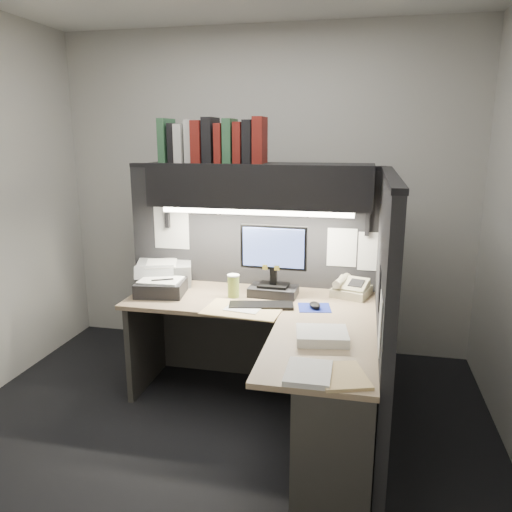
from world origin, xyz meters
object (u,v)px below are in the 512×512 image
(telephone, at_px, (352,289))
(coffee_cup, at_px, (233,286))
(printer, at_px, (165,273))
(overhead_shelf, at_px, (260,185))
(notebook_stack, at_px, (161,288))
(desk, at_px, (283,378))
(keyboard, at_px, (261,305))
(monitor, at_px, (273,268))

(telephone, distance_m, coffee_cup, 0.84)
(printer, bearing_deg, telephone, -19.68)
(overhead_shelf, height_order, notebook_stack, overhead_shelf)
(telephone, height_order, printer, printer)
(notebook_stack, bearing_deg, printer, 107.25)
(desk, height_order, telephone, telephone)
(telephone, bearing_deg, coffee_cup, -149.27)
(keyboard, bearing_deg, monitor, 71.01)
(keyboard, height_order, notebook_stack, notebook_stack)
(desk, bearing_deg, coffee_cup, 128.07)
(keyboard, xyz_separation_m, notebook_stack, (-0.75, 0.11, 0.04))
(keyboard, relative_size, printer, 1.05)
(monitor, bearing_deg, overhead_shelf, 145.40)
(desk, height_order, monitor, monitor)
(desk, bearing_deg, keyboard, 117.93)
(desk, distance_m, coffee_cup, 0.82)
(printer, bearing_deg, monitor, -27.65)
(keyboard, xyz_separation_m, telephone, (0.58, 0.37, 0.04))
(monitor, xyz_separation_m, telephone, (0.54, 0.12, -0.15))
(monitor, height_order, coffee_cup, monitor)
(monitor, xyz_separation_m, coffee_cup, (-0.27, -0.09, -0.13))
(desk, bearing_deg, printer, 142.97)
(keyboard, bearing_deg, telephone, 21.50)
(monitor, distance_m, printer, 0.89)
(desk, distance_m, telephone, 0.92)
(printer, height_order, notebook_stack, printer)
(desk, height_order, coffee_cup, coffee_cup)
(keyboard, bearing_deg, notebook_stack, 160.32)
(notebook_stack, bearing_deg, coffee_cup, 6.02)
(desk, relative_size, printer, 4.20)
(overhead_shelf, xyz_separation_m, keyboard, (0.08, -0.34, -0.76))
(desk, relative_size, keyboard, 4.01)
(coffee_cup, xyz_separation_m, notebook_stack, (-0.52, -0.05, -0.03))
(coffee_cup, height_order, notebook_stack, coffee_cup)
(monitor, height_order, keyboard, monitor)
(coffee_cup, relative_size, printer, 0.38)
(monitor, bearing_deg, coffee_cup, -159.54)
(overhead_shelf, bearing_deg, notebook_stack, -160.92)
(notebook_stack, bearing_deg, monitor, 10.38)
(desk, height_order, overhead_shelf, overhead_shelf)
(overhead_shelf, distance_m, printer, 1.02)
(telephone, distance_m, notebook_stack, 1.35)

